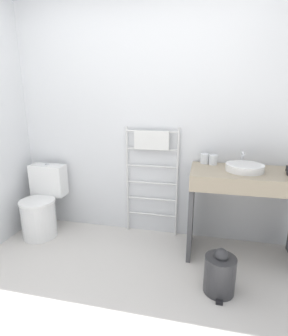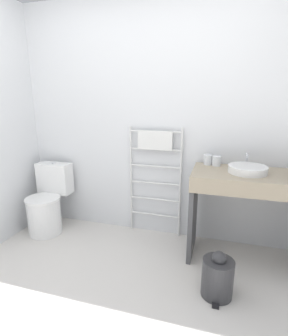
% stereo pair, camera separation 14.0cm
% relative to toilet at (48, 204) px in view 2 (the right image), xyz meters
% --- Properties ---
extents(wall_back, '(3.15, 0.12, 2.43)m').
position_rel_toilet_xyz_m(wall_back, '(1.15, 0.37, 0.89)').
color(wall_back, silver).
rests_on(wall_back, ground_plane).
extents(toilet, '(0.39, 0.51, 0.75)m').
position_rel_toilet_xyz_m(toilet, '(0.00, 0.00, 0.00)').
color(toilet, white).
rests_on(toilet, ground_plane).
extents(towel_radiator, '(0.57, 0.06, 1.18)m').
position_rel_toilet_xyz_m(towel_radiator, '(1.17, 0.27, 0.51)').
color(towel_radiator, silver).
rests_on(towel_radiator, ground_plane).
extents(vanity_counter, '(1.00, 0.54, 0.84)m').
position_rel_toilet_xyz_m(vanity_counter, '(2.08, 0.01, 0.26)').
color(vanity_counter, gray).
rests_on(vanity_counter, ground_plane).
extents(sink_basin, '(0.32, 0.32, 0.06)m').
position_rel_toilet_xyz_m(sink_basin, '(2.05, 0.02, 0.55)').
color(sink_basin, white).
rests_on(sink_basin, vanity_counter).
extents(faucet, '(0.02, 0.10, 0.13)m').
position_rel_toilet_xyz_m(faucet, '(2.05, 0.19, 0.61)').
color(faucet, silver).
rests_on(faucet, vanity_counter).
extents(cup_near_wall, '(0.08, 0.08, 0.10)m').
position_rel_toilet_xyz_m(cup_near_wall, '(1.70, 0.22, 0.57)').
color(cup_near_wall, white).
rests_on(cup_near_wall, vanity_counter).
extents(cup_near_edge, '(0.08, 0.08, 0.09)m').
position_rel_toilet_xyz_m(cup_near_edge, '(1.78, 0.19, 0.57)').
color(cup_near_edge, white).
rests_on(cup_near_edge, vanity_counter).
extents(trash_bin, '(0.24, 0.27, 0.37)m').
position_rel_toilet_xyz_m(trash_bin, '(1.86, -0.53, -0.16)').
color(trash_bin, '#333335').
rests_on(trash_bin, ground_plane).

